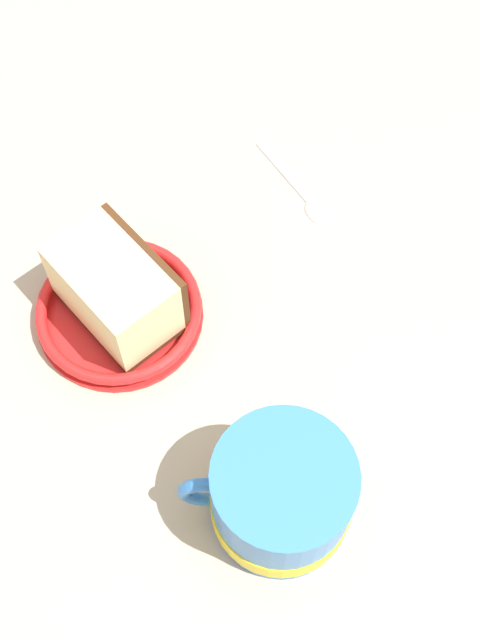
# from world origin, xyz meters

# --- Properties ---
(ground_plane) EXTENTS (1.25, 1.25, 0.03)m
(ground_plane) POSITION_xyz_m (0.00, 0.00, -0.01)
(ground_plane) COLOR tan
(small_plate) EXTENTS (0.14, 0.14, 0.02)m
(small_plate) POSITION_xyz_m (-0.05, 0.02, 0.01)
(small_plate) COLOR red
(small_plate) RESTS_ON ground_plane
(cake_slice) EXTENTS (0.12, 0.12, 0.07)m
(cake_slice) POSITION_xyz_m (-0.04, 0.02, 0.04)
(cake_slice) COLOR #472814
(cake_slice) RESTS_ON small_plate
(tea_mug) EXTENTS (0.12, 0.10, 0.09)m
(tea_mug) POSITION_xyz_m (0.08, -0.14, 0.04)
(tea_mug) COLOR #3372BF
(tea_mug) RESTS_ON ground_plane
(teaspoon) EXTENTS (0.07, 0.10, 0.01)m
(teaspoon) POSITION_xyz_m (0.11, 0.14, 0.00)
(teaspoon) COLOR silver
(teaspoon) RESTS_ON ground_plane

